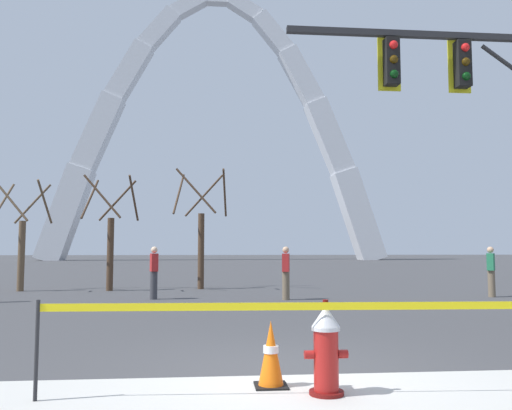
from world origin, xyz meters
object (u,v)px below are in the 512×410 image
Objects in this scene: pedestrian_standing_center at (154,272)px; monument_arch at (216,139)px; pedestrian_walking_right at (286,272)px; pedestrian_near_trees at (491,271)px; traffic_cone_by_hydrant at (271,354)px; fire_hydrant at (326,350)px.

monument_arch is at bearing 87.24° from pedestrian_standing_center.
pedestrian_standing_center and pedestrian_walking_right have the same top height.
pedestrian_standing_center is 10.61m from pedestrian_near_trees.
pedestrian_standing_center is (-2.61, -54.12, -15.59)m from monument_arch.
traffic_cone_by_hydrant is 0.46× the size of pedestrian_walking_right.
monument_arch is 29.05× the size of pedestrian_near_trees.
pedestrian_standing_center is at bearing 178.78° from pedestrian_near_trees.
monument_arch reaches higher than pedestrian_standing_center.
monument_arch reaches higher than pedestrian_near_trees.
fire_hydrant is 0.62× the size of pedestrian_walking_right.
fire_hydrant is 10.23m from pedestrian_walking_right.
pedestrian_near_trees is at bearing 53.57° from fire_hydrant.
pedestrian_standing_center reaches higher than fire_hydrant.
fire_hydrant is 0.62× the size of pedestrian_standing_center.
pedestrian_walking_right is at bearing -177.31° from pedestrian_near_trees.
monument_arch is 56.38m from pedestrian_standing_center.
pedestrian_walking_right reaches higher than traffic_cone_by_hydrant.
traffic_cone_by_hydrant is 13.07m from pedestrian_near_trees.
pedestrian_walking_right is at bearing -88.58° from monument_arch.
fire_hydrant is 1.36× the size of traffic_cone_by_hydrant.
fire_hydrant is at bearing -89.77° from monument_arch.
monument_arch is (0.28, 64.46, 16.04)m from traffic_cone_by_hydrant.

